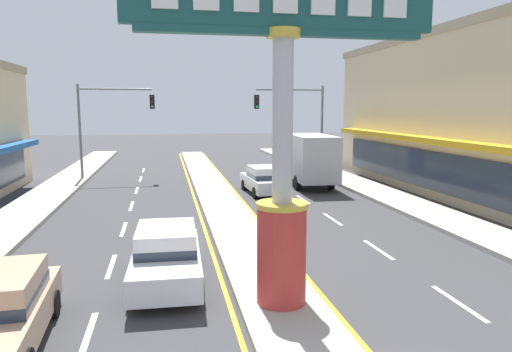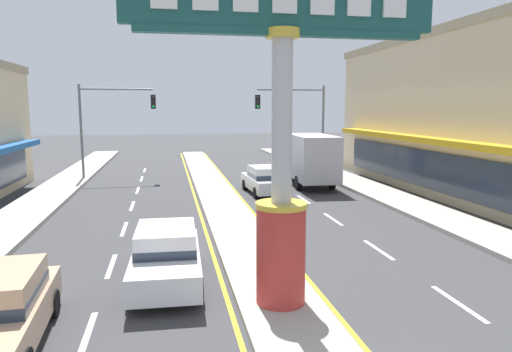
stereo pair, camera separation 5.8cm
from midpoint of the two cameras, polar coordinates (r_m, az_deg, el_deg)
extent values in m
cube|color=#A39E93|center=(23.50, -4.25, -3.09)|extent=(2.03, 52.00, 0.14)
cube|color=#ADA89E|center=(22.29, -26.86, -4.56)|extent=(2.43, 60.00, 0.18)
cube|color=#ADA89E|center=(24.24, 17.57, -3.05)|extent=(2.43, 60.00, 0.18)
cube|color=silver|center=(10.92, -19.77, -17.80)|extent=(0.14, 2.20, 0.01)
cube|color=silver|center=(14.96, -17.14, -10.43)|extent=(0.14, 2.20, 0.01)
cube|color=silver|center=(19.16, -15.71, -6.23)|extent=(0.14, 2.20, 0.01)
cube|color=silver|center=(23.43, -14.81, -3.54)|extent=(0.14, 2.20, 0.01)
cube|color=silver|center=(27.75, -14.19, -1.69)|extent=(0.14, 2.20, 0.01)
cube|color=silver|center=(32.08, -13.74, -0.34)|extent=(0.14, 2.20, 0.01)
cube|color=silver|center=(36.43, -13.40, 0.69)|extent=(0.14, 2.20, 0.01)
cube|color=silver|center=(12.79, 23.58, -14.04)|extent=(0.14, 2.20, 0.01)
cube|color=silver|center=(16.38, 14.82, -8.68)|extent=(0.14, 2.20, 0.01)
cube|color=silver|center=(20.29, 9.46, -5.21)|extent=(0.14, 2.20, 0.01)
cube|color=silver|center=(24.36, 5.90, -2.85)|extent=(0.14, 2.20, 0.01)
cube|color=silver|center=(28.54, 3.37, -1.17)|extent=(0.14, 2.20, 0.01)
cube|color=silver|center=(32.77, 1.50, 0.08)|extent=(0.14, 2.20, 0.01)
cube|color=silver|center=(37.04, 0.06, 1.05)|extent=(0.14, 2.20, 0.01)
cube|color=yellow|center=(23.41, -7.16, -3.34)|extent=(0.12, 52.00, 0.01)
cube|color=yellow|center=(23.67, -1.37, -3.14)|extent=(0.12, 52.00, 0.01)
cylinder|color=#B7332D|center=(11.14, 3.21, -9.64)|extent=(1.16, 1.16, 2.30)
cylinder|color=gold|center=(10.83, 3.26, -3.55)|extent=(1.22, 1.22, 0.12)
cylinder|color=#B7B7BC|center=(10.60, 3.34, 6.77)|extent=(0.47, 0.47, 4.00)
cylinder|color=gold|center=(10.71, 3.44, 16.98)|extent=(0.75, 0.75, 0.20)
cube|color=#194C47|center=(10.72, 3.44, 17.09)|extent=(6.42, 0.29, 0.16)
cube|color=white|center=(11.59, 16.74, 19.78)|extent=(0.54, 0.06, 0.72)
cube|color=beige|center=(27.88, 27.79, 6.29)|extent=(7.63, 24.84, 8.36)
cube|color=#9C8D6E|center=(28.14, 28.42, 15.28)|extent=(7.78, 25.33, 0.45)
cube|color=gold|center=(25.50, 20.08, 4.16)|extent=(0.90, 21.11, 0.30)
cube|color=#283342|center=(25.86, 20.68, 0.66)|extent=(0.08, 20.37, 2.00)
cylinder|color=slate|center=(32.35, -20.50, 4.96)|extent=(0.16, 0.16, 6.20)
cylinder|color=slate|center=(32.02, -16.62, 10.13)|extent=(4.62, 0.12, 0.12)
cube|color=black|center=(31.70, -12.38, 8.84)|extent=(0.32, 0.24, 0.92)
sphere|color=black|center=(31.56, -12.41, 9.38)|extent=(0.17, 0.17, 0.17)
sphere|color=black|center=(31.56, -12.39, 8.84)|extent=(0.17, 0.17, 0.17)
sphere|color=#19D83F|center=(31.56, -12.37, 8.29)|extent=(0.17, 0.17, 0.17)
cylinder|color=slate|center=(32.66, 8.22, 5.43)|extent=(0.16, 0.16, 6.20)
cylinder|color=slate|center=(31.97, 4.34, 10.45)|extent=(4.62, 0.12, 0.12)
cube|color=black|center=(31.27, 0.26, 9.04)|extent=(0.32, 0.24, 0.92)
sphere|color=black|center=(31.14, 0.31, 9.59)|extent=(0.17, 0.17, 0.17)
sphere|color=black|center=(31.14, 0.31, 9.04)|extent=(0.17, 0.17, 0.17)
sphere|color=#19D83F|center=(31.14, 0.31, 8.49)|extent=(0.17, 0.17, 0.17)
cylinder|color=black|center=(11.93, -23.43, -14.10)|extent=(0.25, 0.63, 0.62)
cube|color=navy|center=(31.20, 5.29, 2.23)|extent=(2.20, 2.10, 2.10)
cube|color=#283342|center=(32.10, 4.91, 2.95)|extent=(1.85, 0.17, 0.90)
cube|color=#B2B2B7|center=(27.78, 6.95, 2.30)|extent=(2.43, 4.90, 2.60)
cylinder|color=black|center=(31.31, 3.46, 0.45)|extent=(0.30, 0.85, 0.84)
cylinder|color=black|center=(31.75, 6.88, 0.51)|extent=(0.30, 0.85, 0.84)
cylinder|color=black|center=(27.03, 5.22, -0.83)|extent=(0.30, 0.85, 0.84)
cylinder|color=black|center=(27.56, 9.32, -0.73)|extent=(0.30, 0.85, 0.84)
cube|color=silver|center=(25.77, 1.12, -0.85)|extent=(2.00, 4.39, 0.66)
cube|color=silver|center=(25.51, 1.23, 0.49)|extent=(1.67, 2.23, 0.60)
cube|color=#283342|center=(25.54, 1.23, 0.09)|extent=(1.70, 2.26, 0.24)
cylinder|color=black|center=(26.90, -1.28, -1.08)|extent=(0.25, 0.63, 0.62)
cylinder|color=black|center=(27.30, 2.03, -0.95)|extent=(0.25, 0.63, 0.62)
cylinder|color=black|center=(24.35, 0.10, -2.08)|extent=(0.25, 0.63, 0.62)
cylinder|color=black|center=(24.78, 3.73, -1.92)|extent=(0.25, 0.63, 0.62)
cube|color=white|center=(12.99, -10.75, -10.32)|extent=(1.88, 4.35, 0.66)
cube|color=white|center=(12.97, -10.81, -7.44)|extent=(1.61, 2.19, 0.60)
cube|color=#283342|center=(13.02, -10.79, -8.20)|extent=(1.64, 2.21, 0.24)
cylinder|color=black|center=(11.84, -6.85, -13.62)|extent=(0.24, 0.63, 0.62)
cylinder|color=black|center=(11.89, -14.90, -13.73)|extent=(0.24, 0.63, 0.62)
cylinder|color=black|center=(14.34, -7.30, -9.65)|extent=(0.24, 0.63, 0.62)
cylinder|color=black|center=(14.39, -13.85, -9.76)|extent=(0.24, 0.63, 0.62)
camera|label=1|loc=(0.03, -89.89, 0.02)|focal=32.77mm
camera|label=2|loc=(0.03, 90.11, -0.02)|focal=32.77mm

